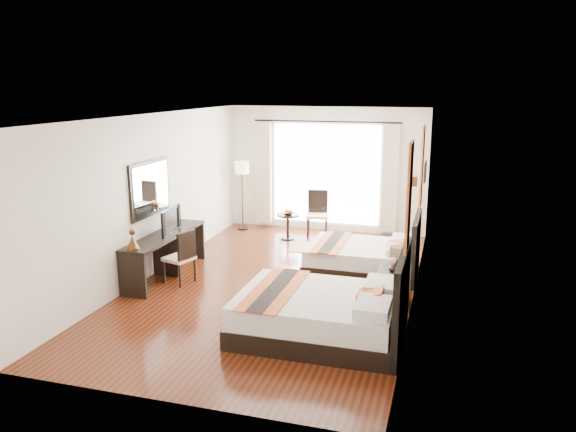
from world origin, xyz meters
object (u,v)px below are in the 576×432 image
(bed_far, at_px, (366,257))
(desk_chair, at_px, (180,267))
(bed_near, at_px, (325,313))
(table_lamp, at_px, (397,254))
(window_chair, at_px, (317,223))
(floor_lamp, at_px, (242,172))
(console_desk, at_px, (165,255))
(nightstand, at_px, (393,287))
(television, at_px, (167,221))
(fruit_bowl, at_px, (288,214))
(side_table, at_px, (288,227))
(vase, at_px, (392,272))

(bed_far, height_order, desk_chair, bed_far)
(bed_near, bearing_deg, desk_chair, 154.89)
(table_lamp, distance_m, window_chair, 3.97)
(bed_near, xyz_separation_m, floor_lamp, (-3.05, 4.97, 1.01))
(console_desk, distance_m, desk_chair, 0.49)
(nightstand, relative_size, window_chair, 0.58)
(television, height_order, window_chair, television)
(nightstand, distance_m, television, 4.01)
(bed_far, relative_size, fruit_bowl, 8.93)
(console_desk, distance_m, side_table, 3.20)
(vase, distance_m, side_table, 4.12)
(desk_chair, height_order, side_table, desk_chair)
(bed_far, height_order, vase, bed_far)
(bed_near, xyz_separation_m, console_desk, (-3.20, 1.56, 0.06))
(window_chair, bearing_deg, console_desk, -40.98)
(bed_far, bearing_deg, desk_chair, -153.99)
(desk_chair, bearing_deg, console_desk, -14.26)
(bed_near, height_order, vase, bed_near)
(nightstand, xyz_separation_m, television, (-3.94, 0.27, 0.70))
(nightstand, height_order, desk_chair, desk_chair)
(window_chair, bearing_deg, nightstand, 19.39)
(nightstand, height_order, window_chair, window_chair)
(console_desk, distance_m, floor_lamp, 3.54)
(table_lamp, height_order, vase, table_lamp)
(floor_lamp, bearing_deg, desk_chair, -85.90)
(nightstand, relative_size, console_desk, 0.26)
(desk_chair, distance_m, floor_lamp, 3.82)
(bed_near, relative_size, window_chair, 2.18)
(bed_near, relative_size, fruit_bowl, 10.18)
(bed_far, xyz_separation_m, window_chair, (-1.39, 2.13, 0.02))
(console_desk, relative_size, window_chair, 2.18)
(bed_far, xyz_separation_m, television, (-3.31, -1.10, 0.70))
(nightstand, height_order, floor_lamp, floor_lamp)
(table_lamp, height_order, television, television)
(floor_lamp, bearing_deg, bed_far, -35.02)
(table_lamp, bearing_deg, vase, -98.83)
(table_lamp, xyz_separation_m, desk_chair, (-3.58, -0.19, -0.48))
(side_table, height_order, window_chair, window_chair)
(bed_near, bearing_deg, side_table, 112.23)
(side_table, xyz_separation_m, fruit_bowl, (0.02, -0.03, 0.30))
(side_table, relative_size, window_chair, 0.54)
(bed_near, height_order, window_chair, bed_near)
(bed_far, distance_m, window_chair, 2.55)
(television, bearing_deg, vase, -101.20)
(bed_near, bearing_deg, console_desk, 154.00)
(bed_far, height_order, floor_lamp, floor_lamp)
(table_lamp, relative_size, fruit_bowl, 1.76)
(television, relative_size, side_table, 1.43)
(side_table, bearing_deg, television, -115.86)
(side_table, distance_m, window_chair, 0.69)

